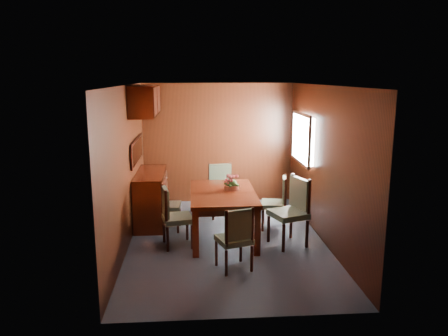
{
  "coord_description": "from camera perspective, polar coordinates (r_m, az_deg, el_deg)",
  "views": [
    {
      "loc": [
        -0.52,
        -6.45,
        2.54
      ],
      "look_at": [
        0.0,
        0.55,
        1.05
      ],
      "focal_mm": 35.0,
      "sensor_mm": 36.0,
      "label": 1
    }
  ],
  "objects": [
    {
      "name": "chair_head",
      "position": [
        5.77,
        1.58,
        -8.79
      ],
      "size": [
        0.53,
        0.51,
        0.89
      ],
      "rotation": [
        0.0,
        0.0,
        0.32
      ],
      "color": "black",
      "rests_on": "ground"
    },
    {
      "name": "chair_foot",
      "position": [
        8.02,
        -0.37,
        -2.49
      ],
      "size": [
        0.51,
        0.5,
        0.96
      ],
      "rotation": [
        0.0,
        0.0,
        3.28
      ],
      "color": "black",
      "rests_on": "ground"
    },
    {
      "name": "chair_left_near",
      "position": [
        6.61,
        -6.73,
        -5.91
      ],
      "size": [
        0.5,
        0.52,
        0.93
      ],
      "rotation": [
        0.0,
        0.0,
        -1.37
      ],
      "color": "black",
      "rests_on": "ground"
    },
    {
      "name": "sideboard",
      "position": [
        7.77,
        -9.5,
        -3.78
      ],
      "size": [
        0.48,
        1.4,
        0.9
      ],
      "primitive_type": "cube",
      "color": "#381107",
      "rests_on": "ground"
    },
    {
      "name": "chair_left_far",
      "position": [
        7.35,
        -7.83,
        -4.36
      ],
      "size": [
        0.42,
        0.44,
        0.88
      ],
      "rotation": [
        0.0,
        0.0,
        -1.63
      ],
      "color": "black",
      "rests_on": "ground"
    },
    {
      "name": "chair_right_near",
      "position": [
        6.72,
        8.96,
        -5.1
      ],
      "size": [
        0.62,
        0.63,
        1.05
      ],
      "rotation": [
        0.0,
        0.0,
        1.93
      ],
      "color": "black",
      "rests_on": "ground"
    },
    {
      "name": "ground",
      "position": [
        6.95,
        0.34,
        -9.44
      ],
      "size": [
        4.5,
        4.5,
        0.0
      ],
      "primitive_type": "plane",
      "color": "#353C48",
      "rests_on": "ground"
    },
    {
      "name": "chair_right_far",
      "position": [
        7.4,
        7.07,
        -4.12
      ],
      "size": [
        0.48,
        0.5,
        0.9
      ],
      "rotation": [
        0.0,
        0.0,
        1.38
      ],
      "color": "black",
      "rests_on": "ground"
    },
    {
      "name": "dining_table",
      "position": [
        6.88,
        -0.16,
        -3.97
      ],
      "size": [
        1.01,
        1.61,
        0.76
      ],
      "rotation": [
        0.0,
        0.0,
        -0.0
      ],
      "color": "#381107",
      "rests_on": "ground"
    },
    {
      "name": "flower_centerpiece",
      "position": [
        6.94,
        0.98,
        -1.87
      ],
      "size": [
        0.25,
        0.25,
        0.25
      ],
      "color": "#B45537",
      "rests_on": "dining_table"
    },
    {
      "name": "room_shell",
      "position": [
        6.86,
        -0.74,
        4.36
      ],
      "size": [
        3.06,
        4.52,
        2.41
      ],
      "color": "black",
      "rests_on": "ground"
    }
  ]
}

